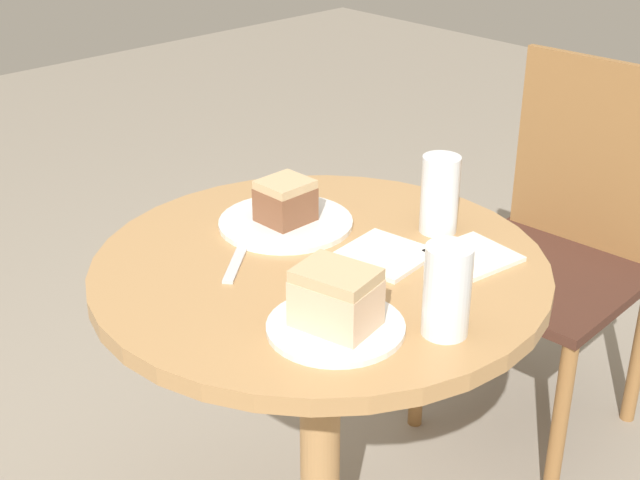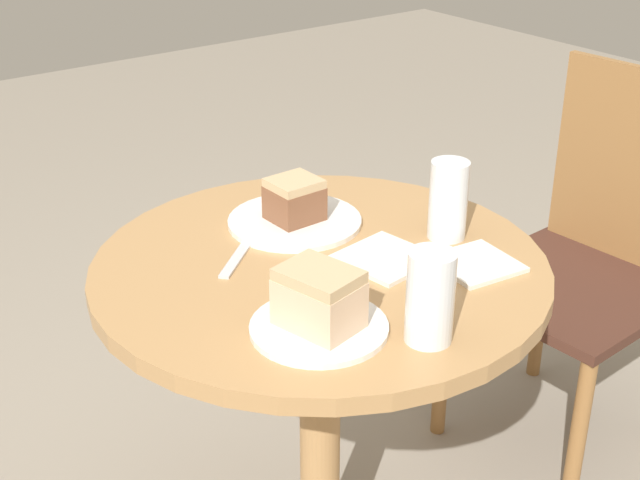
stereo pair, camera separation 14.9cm
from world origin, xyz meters
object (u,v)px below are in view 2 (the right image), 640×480
Objects in this scene: glass_lemonade at (448,204)px; glass_water at (430,302)px; chair at (589,261)px; cake_slice_far at (319,298)px; plate_far at (319,328)px; plate_near at (295,221)px; cake_slice_near at (294,199)px.

glass_lemonade is 0.35m from glass_water.
chair reaches higher than glass_water.
cake_slice_far is at bearing -135.36° from glass_water.
cake_slice_far is (0.20, -0.94, 0.32)m from chair.
glass_water is at bearing -72.87° from chair.
chair reaches higher than plate_far.
plate_near is 1.20× the size of plate_far.
chair is 6.87× the size of cake_slice_far.
glass_water is (0.11, 0.11, 0.01)m from cake_slice_far.
plate_far is at bearing -29.89° from cake_slice_near.
cake_slice_near reaches higher than plate_far.
glass_lemonade is at bearing 131.61° from glass_water.
chair is 6.43× the size of glass_water.
glass_water is (0.23, -0.26, -0.00)m from glass_lemonade.
cake_slice_far is (0.32, -0.19, 0.01)m from cake_slice_near.
plate_far is 0.37m from cake_slice_near.
glass_lemonade is (-0.12, 0.37, 0.01)m from cake_slice_far.
plate_far is at bearing -135.36° from glass_water.
cake_slice_far is (0.32, -0.19, 0.05)m from plate_near.
chair is 6.34× the size of glass_lemonade.
cake_slice_near is at bearing -137.99° from glass_lemonade.
cake_slice_far reaches higher than plate_near.
cake_slice_near reaches higher than plate_near.
cake_slice_near is 0.63× the size of glass_lemonade.
cake_slice_near is (0.00, 0.00, 0.04)m from plate_near.
plate_far is (0.32, -0.19, 0.00)m from plate_near.
cake_slice_far is at bearing -72.47° from glass_lemonade.
glass_water reaches higher than plate_far.
glass_lemonade is at bearing 107.53° from plate_far.
plate_near is at bearing 150.11° from plate_far.
plate_far is 0.39m from glass_lemonade.
plate_far is 0.17m from glass_water.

